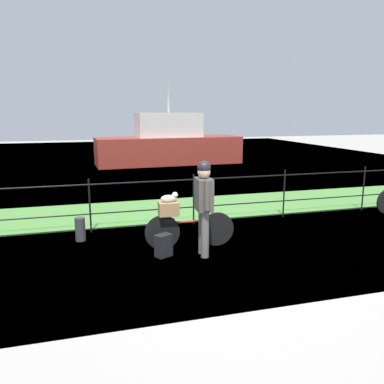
% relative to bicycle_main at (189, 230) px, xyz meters
% --- Properties ---
extents(ground_plane, '(60.00, 60.00, 0.00)m').
position_rel_bicycle_main_xyz_m(ground_plane, '(0.51, -0.43, -0.34)').
color(ground_plane, '#B2ADA3').
extents(grass_strip, '(27.00, 2.40, 0.03)m').
position_rel_bicycle_main_xyz_m(grass_strip, '(0.51, 2.85, -0.33)').
color(grass_strip, '#569342').
rests_on(grass_strip, ground).
extents(harbor_water, '(30.00, 30.00, 0.00)m').
position_rel_bicycle_main_xyz_m(harbor_water, '(0.51, 12.46, -0.34)').
color(harbor_water, '#426684').
rests_on(harbor_water, ground).
extents(iron_fence, '(18.04, 0.04, 1.14)m').
position_rel_bicycle_main_xyz_m(iron_fence, '(0.51, 1.46, 0.32)').
color(iron_fence, black).
rests_on(iron_fence, ground).
extents(bicycle_main, '(1.68, 0.20, 0.64)m').
position_rel_bicycle_main_xyz_m(bicycle_main, '(0.00, 0.00, 0.00)').
color(bicycle_main, black).
rests_on(bicycle_main, ground).
extents(wooden_crate, '(0.38, 0.30, 0.25)m').
position_rel_bicycle_main_xyz_m(wooden_crate, '(-0.38, 0.03, 0.43)').
color(wooden_crate, '#A87F51').
rests_on(wooden_crate, bicycle_main).
extents(terrier_dog, '(0.32, 0.16, 0.18)m').
position_rel_bicycle_main_xyz_m(terrier_dog, '(-0.35, 0.02, 0.63)').
color(terrier_dog, silver).
rests_on(terrier_dog, wooden_crate).
extents(cyclist_person, '(0.29, 0.54, 1.68)m').
position_rel_bicycle_main_xyz_m(cyclist_person, '(0.14, -0.46, 0.66)').
color(cyclist_person, slate).
rests_on(cyclist_person, ground).
extents(backpack_on_paving, '(0.33, 0.29, 0.40)m').
position_rel_bicycle_main_xyz_m(backpack_on_paving, '(-0.55, -0.33, -0.14)').
color(backpack_on_paving, black).
rests_on(backpack_on_paving, ground).
extents(mooring_bollard, '(0.20, 0.20, 0.47)m').
position_rel_bicycle_main_xyz_m(mooring_bollard, '(-1.95, 0.96, -0.11)').
color(mooring_bollard, '#38383D').
rests_on(mooring_bollard, ground).
extents(moored_boat_near, '(7.00, 2.27, 4.03)m').
position_rel_bicycle_main_xyz_m(moored_boat_near, '(2.27, 11.80, 0.57)').
color(moored_boat_near, '#9E3328').
rests_on(moored_boat_near, ground).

